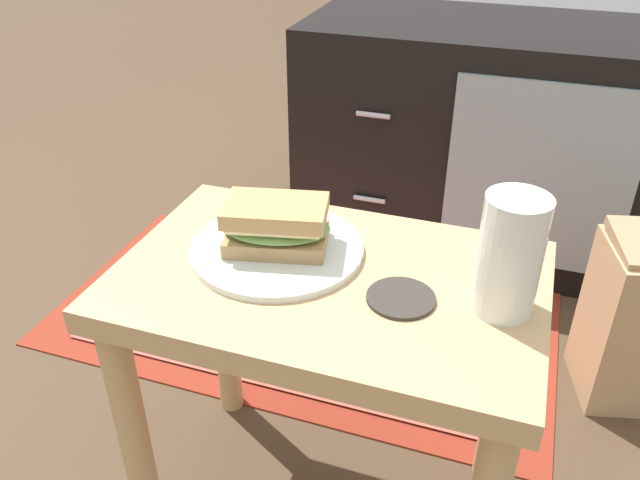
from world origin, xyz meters
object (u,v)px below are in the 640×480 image
object	(u,v)px
sandwich_front	(276,225)
coaster	(401,298)
plate	(277,249)
beer_glass	(509,260)
tv_cabinet	(494,140)

from	to	relation	value
sandwich_front	coaster	size ratio (longest dim) A/B	1.90
plate	beer_glass	world-z (taller)	beer_glass
beer_glass	coaster	world-z (taller)	beer_glass
beer_glass	coaster	size ratio (longest dim) A/B	1.75
tv_cabinet	plate	world-z (taller)	tv_cabinet
beer_glass	plate	bearing A→B (deg)	174.34
sandwich_front	beer_glass	distance (m)	0.31
coaster	tv_cabinet	bearing A→B (deg)	88.04
sandwich_front	beer_glass	size ratio (longest dim) A/B	1.09
plate	coaster	xyz separation A→B (m)	(0.19, -0.05, -0.00)
sandwich_front	coaster	distance (m)	0.20
tv_cabinet	sandwich_front	world-z (taller)	tv_cabinet
sandwich_front	tv_cabinet	bearing A→B (deg)	76.58
tv_cabinet	coaster	size ratio (longest dim) A/B	11.13
tv_cabinet	coaster	xyz separation A→B (m)	(-0.03, -0.97, 0.17)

